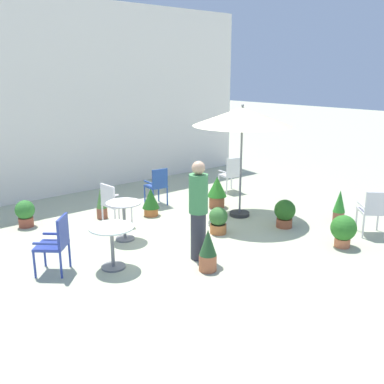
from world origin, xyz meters
name	(u,v)px	position (x,y,z in m)	size (l,w,h in m)	color
ground_plane	(192,234)	(0.00, 0.00, 0.00)	(60.00, 60.00, 0.00)	#B1B594
villa_facade	(82,98)	(0.00, 4.46, 2.43)	(10.46, 0.30, 4.86)	white
patio_umbrella_0	(242,117)	(1.54, 0.20, 2.17)	(2.11, 2.11, 2.44)	#2D2D2D
cafe_table_0	(124,214)	(-1.18, 0.59, 0.51)	(0.66, 0.66, 0.74)	silver
cafe_table_1	(112,239)	(-1.99, -0.37, 0.49)	(0.72, 0.72, 0.71)	white
patio_chair_0	(157,184)	(0.59, 2.00, 0.53)	(0.46, 0.47, 0.91)	#294A9B
patio_chair_1	(113,202)	(-0.98, 1.34, 0.54)	(0.49, 0.52, 0.91)	white
patio_chair_2	(56,241)	(-2.75, 0.05, 0.53)	(0.64, 0.64, 0.94)	#2B3D96
patio_chair_3	(374,209)	(2.62, -2.32, 0.54)	(0.66, 0.66, 0.91)	silver
patio_chair_4	(231,173)	(2.79, 1.74, 0.53)	(0.52, 0.50, 0.93)	white
potted_plant_0	(151,201)	(0.02, 1.46, 0.33)	(0.38, 0.38, 0.62)	#B46330
potted_plant_1	(25,213)	(-2.37, 2.53, 0.30)	(0.40, 0.40, 0.56)	#964834
potted_plant_2	(208,250)	(-0.88, -1.43, 0.35)	(0.29, 0.29, 0.70)	#B2633F
potted_plant_3	(285,213)	(1.70, -0.91, 0.31)	(0.43, 0.43, 0.58)	#9D4F33
potted_plant_4	(102,202)	(-0.90, 1.99, 0.37)	(0.23, 0.23, 0.75)	brown
potted_plant_5	(339,206)	(2.86, -1.44, 0.35)	(0.25, 0.25, 0.70)	brown
potted_plant_6	(217,191)	(1.57, 0.97, 0.41)	(0.46, 0.46, 0.75)	#965333
potted_plant_7	(343,230)	(1.68, -2.27, 0.33)	(0.47, 0.47, 0.60)	#D07149
potted_plant_8	(218,220)	(0.41, -0.30, 0.28)	(0.37, 0.38, 0.54)	#BE6E39
standing_person	(198,209)	(-0.68, -0.97, 0.88)	(0.42, 0.42, 1.70)	#33333D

